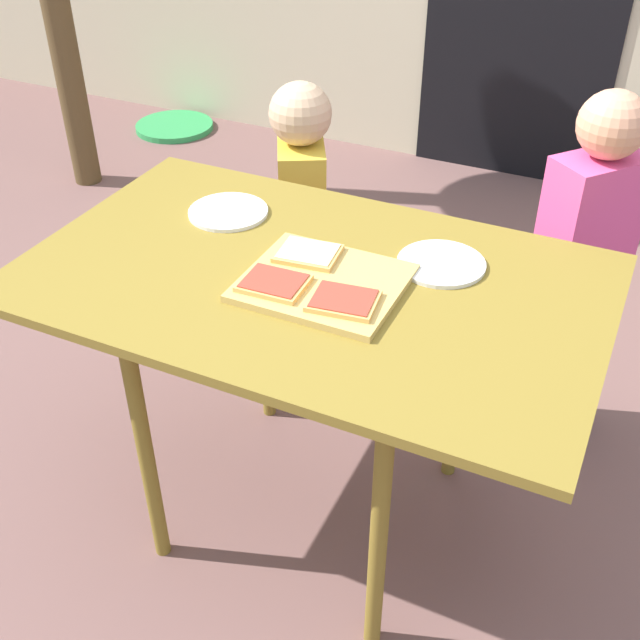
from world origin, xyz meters
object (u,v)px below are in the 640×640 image
at_px(cutting_board, 323,283).
at_px(pizza_slice_near_right, 343,300).
at_px(pizza_slice_near_left, 274,283).
at_px(plate_white_left, 228,212).
at_px(child_right, 582,254).
at_px(child_left, 302,207).
at_px(pizza_slice_far_left, 308,253).
at_px(plate_white_right, 441,264).
at_px(dining_table, 312,302).
at_px(garden_hose_coil, 174,126).

height_order(cutting_board, pizza_slice_near_right, pizza_slice_near_right).
relative_size(pizza_slice_near_left, plate_white_left, 0.72).
relative_size(plate_white_left, child_right, 0.19).
height_order(plate_white_left, child_left, child_left).
xyz_separation_m(pizza_slice_far_left, child_right, (0.54, 0.58, -0.18)).
relative_size(cutting_board, child_left, 0.35).
bearing_deg(pizza_slice_far_left, child_left, 117.74).
height_order(pizza_slice_far_left, plate_white_right, pizza_slice_far_left).
bearing_deg(plate_white_left, pizza_slice_near_left, -44.37).
bearing_deg(child_right, pizza_slice_near_right, -118.72).
bearing_deg(pizza_slice_near_left, plate_white_left, 135.63).
xyz_separation_m(dining_table, pizza_slice_near_right, (0.12, -0.09, 0.10)).
height_order(dining_table, plate_white_right, plate_white_right).
height_order(cutting_board, pizza_slice_near_left, pizza_slice_near_left).
relative_size(plate_white_right, garden_hose_coil, 0.46).
bearing_deg(pizza_slice_near_left, child_left, 112.24).
xyz_separation_m(pizza_slice_near_right, pizza_slice_far_left, (-0.15, 0.14, 0.00)).
bearing_deg(plate_white_right, cutting_board, -137.27).
distance_m(cutting_board, pizza_slice_far_left, 0.11).
height_order(pizza_slice_near_right, plate_white_left, pizza_slice_near_right).
distance_m(cutting_board, plate_white_left, 0.41).
height_order(dining_table, plate_white_left, plate_white_left).
bearing_deg(plate_white_right, pizza_slice_near_right, -117.18).
height_order(cutting_board, garden_hose_coil, cutting_board).
xyz_separation_m(plate_white_left, child_left, (-0.03, 0.48, -0.22)).
distance_m(pizza_slice_far_left, child_left, 0.72).
bearing_deg(cutting_board, dining_table, 146.94).
bearing_deg(garden_hose_coil, plate_white_right, -42.75).
xyz_separation_m(pizza_slice_near_left, plate_white_right, (0.29, 0.26, -0.02)).
bearing_deg(pizza_slice_near_left, garden_hose_coil, 129.62).
distance_m(plate_white_left, child_right, 0.95).
bearing_deg(pizza_slice_far_left, garden_hose_coil, 131.66).
xyz_separation_m(pizza_slice_near_right, child_left, (-0.46, 0.74, -0.24)).
height_order(pizza_slice_far_left, child_right, child_right).
height_order(cutting_board, child_right, child_right).
xyz_separation_m(cutting_board, garden_hose_coil, (-1.93, 2.16, -0.76)).
bearing_deg(pizza_slice_near_left, pizza_slice_near_right, 0.96).
height_order(child_right, garden_hose_coil, child_right).
relative_size(pizza_slice_far_left, plate_white_right, 0.75).
distance_m(plate_white_left, garden_hose_coil, 2.63).
relative_size(pizza_slice_near_right, child_right, 0.14).
xyz_separation_m(dining_table, plate_white_right, (0.25, 0.16, 0.08)).
relative_size(cutting_board, plate_white_left, 1.69).
bearing_deg(pizza_slice_far_left, dining_table, -56.72).
bearing_deg(child_right, pizza_slice_far_left, -133.13).
bearing_deg(child_right, plate_white_right, -119.54).
distance_m(dining_table, pizza_slice_near_left, 0.14).
height_order(child_left, garden_hose_coil, child_left).
xyz_separation_m(pizza_slice_near_left, garden_hose_coil, (-1.85, 2.23, -0.78)).
relative_size(pizza_slice_near_right, pizza_slice_far_left, 1.01).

